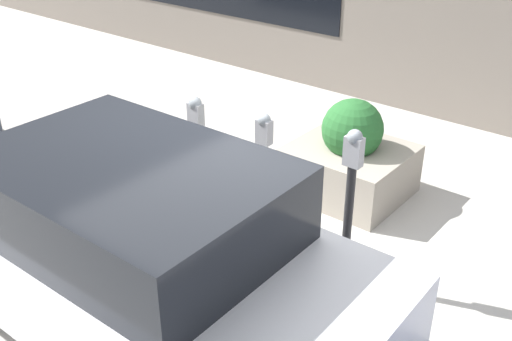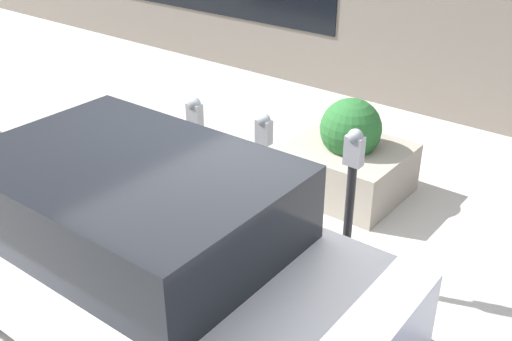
{
  "view_description": "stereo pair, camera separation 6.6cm",
  "coord_description": "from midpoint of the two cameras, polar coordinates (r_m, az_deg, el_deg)",
  "views": [
    {
      "loc": [
        -3.01,
        3.61,
        3.41
      ],
      "look_at": [
        0.0,
        -0.08,
        0.91
      ],
      "focal_mm": 42.0,
      "sensor_mm": 36.0,
      "label": 1
    },
    {
      "loc": [
        -2.96,
        3.65,
        3.41
      ],
      "look_at": [
        0.0,
        -0.08,
        0.91
      ],
      "focal_mm": 42.0,
      "sensor_mm": 36.0,
      "label": 2
    }
  ],
  "objects": [
    {
      "name": "parked_car_middle",
      "position": [
        4.72,
        -12.68,
        -6.71
      ],
      "size": [
        4.42,
        1.87,
        1.53
      ],
      "rotation": [
        0.0,
        0.0,
        0.02
      ],
      "color": "silver",
      "rests_on": "ground_plane"
    },
    {
      "name": "curb_strip",
      "position": [
        5.74,
        -1.33,
        -8.52
      ],
      "size": [
        24.5,
        0.16,
        0.04
      ],
      "color": "gray",
      "rests_on": "ground_plane"
    },
    {
      "name": "parking_meter_middle",
      "position": [
        5.96,
        -6.08,
        3.35
      ],
      "size": [
        0.15,
        0.13,
        1.37
      ],
      "color": "#232326",
      "rests_on": "ground_plane"
    },
    {
      "name": "ground_plane",
      "position": [
        5.8,
        -0.81,
        -8.31
      ],
      "size": [
        40.0,
        40.0,
        0.0
      ],
      "primitive_type": "plane",
      "color": "beige"
    },
    {
      "name": "parking_meter_second",
      "position": [
        5.53,
        0.39,
        0.19
      ],
      "size": [
        0.14,
        0.12,
        1.4
      ],
      "color": "#232326",
      "rests_on": "ground_plane"
    },
    {
      "name": "parking_meter_nearest",
      "position": [
        5.07,
        8.64,
        -1.98
      ],
      "size": [
        0.15,
        0.13,
        1.5
      ],
      "color": "#232326",
      "rests_on": "ground_plane"
    },
    {
      "name": "planter_box",
      "position": [
        6.76,
        8.51,
        1.12
      ],
      "size": [
        1.23,
        1.14,
        1.13
      ],
      "color": "#A39989",
      "rests_on": "ground_plane"
    }
  ]
}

